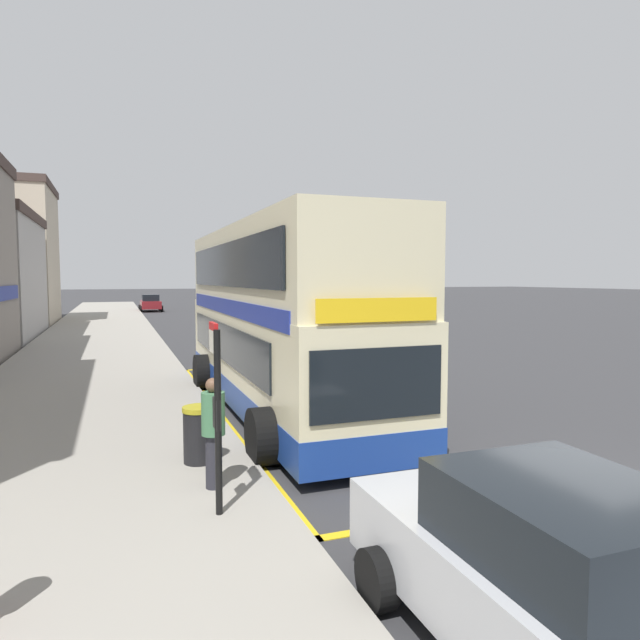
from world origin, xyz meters
TOP-DOWN VIEW (x-y plane):
  - ground_plane at (0.00, 32.00)m, footprint 260.00×260.00m
  - pavement_near at (-7.00, 32.00)m, footprint 6.00×76.00m
  - double_decker_bus at (-2.46, 7.49)m, footprint 3.23×11.08m
  - bus_bay_markings at (-2.60, 7.33)m, footprint 2.80×13.52m
  - bus_stop_sign at (-4.95, 1.56)m, footprint 0.09×0.51m
  - parked_car_silver_behind at (-2.91, -2.23)m, footprint 2.09×4.20m
  - parked_car_maroon_distant at (-3.01, 49.95)m, footprint 2.09×4.20m
  - pedestrian_waiting_near_sign at (-4.86, 2.42)m, footprint 0.34×0.34m
  - litter_bin at (-4.90, 3.65)m, footprint 0.54×0.54m

SIDE VIEW (x-z plane):
  - ground_plane at x=0.00m, z-range 0.00..0.00m
  - bus_bay_markings at x=-2.60m, z-range 0.00..0.01m
  - pavement_near at x=-7.00m, z-range 0.00..0.14m
  - litter_bin at x=-4.90m, z-range 0.14..1.08m
  - parked_car_silver_behind at x=-2.91m, z-range -0.01..1.61m
  - parked_car_maroon_distant at x=-3.01m, z-range -0.01..1.61m
  - pedestrian_waiting_near_sign at x=-4.86m, z-range 0.21..1.83m
  - bus_stop_sign at x=-4.95m, z-range 0.39..2.86m
  - double_decker_bus at x=-2.46m, z-range -0.14..4.26m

